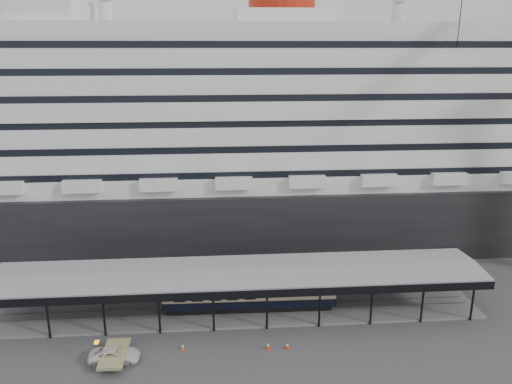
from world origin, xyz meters
TOP-DOWN VIEW (x-y plane):
  - ground at (0.00, 0.00)m, footprint 200.00×200.00m
  - cruise_ship at (0.05, 32.00)m, footprint 130.00×30.00m
  - platform_canopy at (0.00, 5.00)m, footprint 56.00×9.18m
  - port_truck at (-12.57, -3.81)m, footprint 4.95×2.32m
  - pullman_carriage at (1.24, 5.00)m, footprint 19.87×2.90m
  - traffic_cone_left at (-6.06, -2.38)m, footprint 0.47×0.47m
  - traffic_cone_mid at (4.62, -3.01)m, footprint 0.39×0.39m
  - traffic_cone_right at (2.64, -2.94)m, footprint 0.51×0.51m

SIDE VIEW (x-z plane):
  - ground at x=0.00m, z-range 0.00..0.00m
  - traffic_cone_mid at x=4.62m, z-range 0.00..0.68m
  - traffic_cone_left at x=-6.06m, z-range 0.00..0.69m
  - traffic_cone_right at x=2.64m, z-range 0.00..0.79m
  - port_truck at x=-12.57m, z-range 0.00..1.37m
  - platform_canopy at x=0.00m, z-range -0.29..5.01m
  - pullman_carriage at x=1.24m, z-range -7.35..12.13m
  - cruise_ship at x=0.05m, z-range -3.60..40.30m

